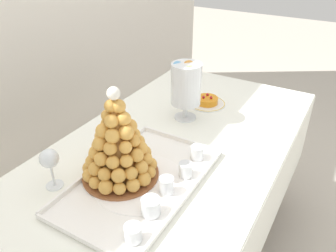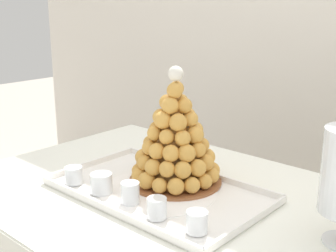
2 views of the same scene
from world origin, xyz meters
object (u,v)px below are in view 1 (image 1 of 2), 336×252
at_px(serving_tray, 140,182).
at_px(dessert_cup_mid_left, 151,207).
at_px(dessert_cup_mid_right, 186,170).
at_px(fruit_tart_plate, 207,102).
at_px(wine_glass, 49,160).
at_px(dessert_cup_right, 197,153).
at_px(dessert_cup_left, 133,233).
at_px(dessert_cup_centre, 166,186).
at_px(croquembouche, 118,144).
at_px(macaron_goblet, 186,85).

xyz_separation_m(serving_tray, dessert_cup_mid_left, (-0.11, -0.11, 0.03)).
xyz_separation_m(dessert_cup_mid_right, fruit_tart_plate, (0.57, 0.17, -0.02)).
height_order(dessert_cup_mid_left, wine_glass, wine_glass).
bearing_deg(dessert_cup_right, dessert_cup_left, -177.90).
bearing_deg(dessert_cup_centre, dessert_cup_left, -174.89).
height_order(croquembouche, fruit_tart_plate, croquembouche).
bearing_deg(fruit_tart_plate, dessert_cup_centre, -166.69).
xyz_separation_m(fruit_tart_plate, wine_glass, (-0.84, 0.19, 0.10)).
height_order(serving_tray, fruit_tart_plate, fruit_tart_plate).
height_order(dessert_cup_mid_left, dessert_cup_centre, dessert_cup_centre).
xyz_separation_m(dessert_cup_mid_right, dessert_cup_right, (0.12, 0.01, -0.00)).
distance_m(dessert_cup_left, wine_glass, 0.39).
height_order(dessert_cup_centre, wine_glass, wine_glass).
relative_size(dessert_cup_right, wine_glass, 0.34).
distance_m(dessert_cup_mid_left, fruit_tart_plate, 0.80).
relative_size(serving_tray, dessert_cup_mid_left, 9.93).
height_order(croquembouche, macaron_goblet, croquembouche).
relative_size(dessert_cup_mid_left, macaron_goblet, 0.21).
bearing_deg(dessert_cup_left, dessert_cup_mid_left, 5.95).
relative_size(dessert_cup_centre, dessert_cup_mid_right, 1.10).
bearing_deg(dessert_cup_left, croquembouche, 44.05).
bearing_deg(dessert_cup_mid_right, macaron_goblet, 27.78).
bearing_deg(wine_glass, fruit_tart_plate, -13.09).
relative_size(dessert_cup_left, fruit_tart_plate, 0.28).
distance_m(dessert_cup_mid_right, wine_glass, 0.46).
bearing_deg(macaron_goblet, wine_glass, 165.90).
bearing_deg(dessert_cup_mid_left, fruit_tart_plate, 12.09).
xyz_separation_m(dessert_cup_mid_right, macaron_goblet, (0.39, 0.20, 0.14)).
bearing_deg(dessert_cup_left, macaron_goblet, 16.31).
xyz_separation_m(dessert_cup_mid_left, wine_glass, (-0.05, 0.36, 0.08)).
bearing_deg(fruit_tart_plate, wine_glass, 166.91).
xyz_separation_m(dessert_cup_mid_left, dessert_cup_right, (0.33, 0.00, -0.00)).
relative_size(serving_tray, dessert_cup_mid_right, 11.65).
xyz_separation_m(macaron_goblet, wine_glass, (-0.66, 0.16, -0.06)).
height_order(dessert_cup_right, fruit_tart_plate, dessert_cup_right).
bearing_deg(fruit_tart_plate, dessert_cup_mid_right, -162.93).
bearing_deg(wine_glass, dessert_cup_left, -98.99).
bearing_deg(croquembouche, dessert_cup_mid_left, -117.66).
bearing_deg(dessert_cup_mid_left, dessert_cup_centre, 4.24).
distance_m(croquembouche, macaron_goblet, 0.50).
relative_size(croquembouche, dessert_cup_right, 6.73).
bearing_deg(wine_glass, dessert_cup_centre, -65.76).
bearing_deg(dessert_cup_centre, dessert_cup_mid_right, -7.33).
xyz_separation_m(dessert_cup_centre, wine_glass, (-0.16, 0.35, 0.08)).
distance_m(dessert_cup_mid_left, dessert_cup_mid_right, 0.22).
height_order(dessert_cup_centre, dessert_cup_right, dessert_cup_centre).
distance_m(serving_tray, dessert_cup_centre, 0.11).
relative_size(dessert_cup_centre, dessert_cup_right, 1.12).
xyz_separation_m(serving_tray, macaron_goblet, (0.50, 0.08, 0.16)).
xyz_separation_m(dessert_cup_left, dessert_cup_mid_left, (0.11, 0.01, 0.00)).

